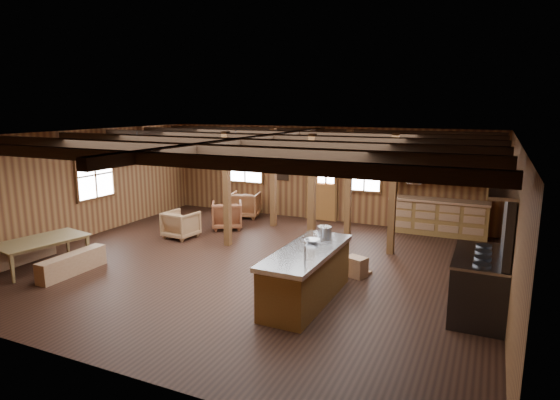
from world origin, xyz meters
name	(u,v)px	position (x,y,z in m)	size (l,w,h in m)	color
room	(251,201)	(0.00, 0.00, 1.40)	(10.04, 9.04, 2.84)	black
ceiling_joists	(254,140)	(0.00, 0.18, 2.68)	(9.80, 8.82, 0.18)	black
timber_posts	(309,188)	(0.52, 2.08, 1.40)	(3.95, 2.35, 2.80)	#492F15
back_door	(321,191)	(0.00, 4.45, 0.88)	(1.02, 0.08, 2.15)	brown
window_back_left	(245,163)	(-2.60, 4.46, 1.60)	(1.32, 0.06, 1.32)	white
window_back_right	(365,170)	(1.30, 4.46, 1.60)	(1.02, 0.06, 1.32)	white
window_left	(95,175)	(-4.96, 0.50, 1.60)	(0.14, 1.24, 1.32)	white
notice_boards	(276,164)	(-1.50, 4.46, 1.64)	(1.08, 0.03, 0.90)	white
back_counter	(438,213)	(3.40, 4.20, 0.60)	(2.55, 0.60, 2.45)	brown
pendant_lamps	(190,153)	(-2.25, 1.00, 2.25)	(1.86, 2.36, 0.66)	#323235
pot_rack	(422,167)	(3.43, 0.37, 2.28)	(0.42, 3.00, 0.41)	#323235
kitchen_island	(307,275)	(1.80, -1.32, 0.48)	(0.91, 2.51, 1.20)	brown
step_stool	(356,267)	(2.28, 0.20, 0.20)	(0.46, 0.33, 0.41)	brown
commercial_range	(484,276)	(4.64, -0.65, 0.68)	(0.89, 1.74, 2.14)	#323235
dining_table	(43,254)	(-3.90, -2.08, 0.31)	(1.78, 0.99, 0.63)	brown
bench_wall	(20,253)	(-4.65, -2.08, 0.22)	(0.30, 1.62, 0.45)	brown
bench_aisle	(72,264)	(-3.06, -2.08, 0.21)	(0.29, 1.56, 0.43)	brown
armchair_a	(227,215)	(-2.06, 2.39, 0.38)	(0.82, 0.84, 0.76)	brown
armchair_b	(245,205)	(-2.24, 3.80, 0.39)	(0.84, 0.86, 0.78)	brown
armchair_c	(181,224)	(-2.66, 1.07, 0.36)	(0.76, 0.78, 0.71)	#936843
counter_pot	(325,231)	(1.77, -0.32, 1.03)	(0.29, 0.29, 0.17)	silver
bowl	(312,241)	(1.74, -0.90, 0.97)	(0.28, 0.28, 0.07)	silver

